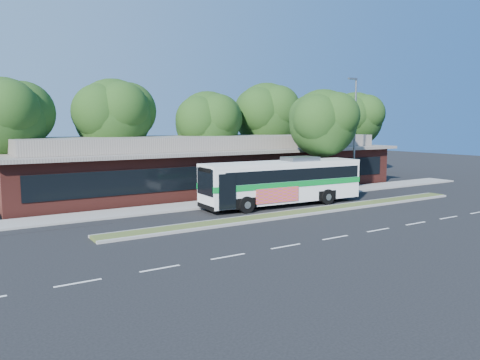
{
  "coord_description": "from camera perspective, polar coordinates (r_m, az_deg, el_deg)",
  "views": [
    {
      "loc": [
        -18.64,
        -21.01,
        5.39
      ],
      "look_at": [
        -3.31,
        3.02,
        2.0
      ],
      "focal_mm": 35.0,
      "sensor_mm": 36.0,
      "label": 1
    }
  ],
  "objects": [
    {
      "name": "sidewalk",
      "position": [
        33.57,
        1.66,
        -2.35
      ],
      "size": [
        44.0,
        2.6,
        0.12
      ],
      "primitive_type": "cube",
      "color": "gray",
      "rests_on": "ground"
    },
    {
      "name": "tree_bg_e",
      "position": [
        48.98,
        9.99,
        7.1
      ],
      "size": [
        6.47,
        5.8,
        8.5
      ],
      "color": "black",
      "rests_on": "ground"
    },
    {
      "name": "tree_bg_f",
      "position": [
        53.92,
        14.02,
        7.3
      ],
      "size": [
        6.69,
        6.0,
        8.92
      ],
      "color": "black",
      "rests_on": "ground"
    },
    {
      "name": "ground",
      "position": [
        28.6,
        8.9,
        -4.16
      ],
      "size": [
        120.0,
        120.0,
        0.0
      ],
      "primitive_type": "plane",
      "color": "black",
      "rests_on": "ground"
    },
    {
      "name": "tree_bg_c",
      "position": [
        41.33,
        -3.55,
        7.06
      ],
      "size": [
        6.24,
        5.6,
        8.26
      ],
      "color": "black",
      "rests_on": "ground"
    },
    {
      "name": "transit_bus",
      "position": [
        31.27,
        5.31,
        0.14
      ],
      "size": [
        11.56,
        3.08,
        3.21
      ],
      "rotation": [
        0.0,
        0.0,
        -0.05
      ],
      "color": "white",
      "rests_on": "ground"
    },
    {
      "name": "sidewalk_tree",
      "position": [
        36.79,
        10.36,
        7.0
      ],
      "size": [
        5.75,
        5.16,
        8.06
      ],
      "color": "black",
      "rests_on": "ground"
    },
    {
      "name": "lamp_post",
      "position": [
        39.05,
        13.78,
        5.88
      ],
      "size": [
        0.93,
        0.18,
        9.07
      ],
      "color": "slate",
      "rests_on": "ground"
    },
    {
      "name": "tree_bg_b",
      "position": [
        39.07,
        -14.67,
        7.67
      ],
      "size": [
        6.69,
        6.0,
        9.0
      ],
      "color": "black",
      "rests_on": "ground"
    },
    {
      "name": "tree_bg_d",
      "position": [
        45.99,
        3.59,
        8.06
      ],
      "size": [
        6.91,
        6.2,
        9.37
      ],
      "color": "black",
      "rests_on": "ground"
    },
    {
      "name": "plaza_building",
      "position": [
        38.91,
        -3.79,
        1.96
      ],
      "size": [
        33.2,
        11.2,
        4.45
      ],
      "color": "#53201A",
      "rests_on": "ground"
    },
    {
      "name": "median_strip",
      "position": [
        29.03,
        8.12,
        -3.84
      ],
      "size": [
        26.0,
        1.1,
        0.15
      ],
      "primitive_type": "cube",
      "color": "#384A1F",
      "rests_on": "ground"
    },
    {
      "name": "tree_bg_a",
      "position": [
        36.38,
        -26.33,
        6.84
      ],
      "size": [
        6.47,
        5.8,
        8.63
      ],
      "color": "black",
      "rests_on": "ground"
    }
  ]
}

